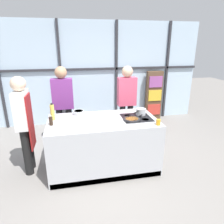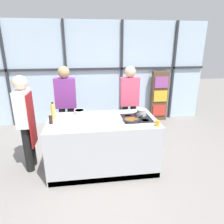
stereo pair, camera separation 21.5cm
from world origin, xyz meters
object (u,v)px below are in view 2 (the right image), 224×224
object	(u,v)px
saucepan	(141,112)
spectator_center_left	(129,99)
white_plate	(78,128)
oil_bottle	(53,111)
spectator_far_left	(66,102)
frying_pan	(132,120)
juice_glass_near	(157,123)
pepper_grinder	(51,119)
chef	(25,118)
mixing_bowl	(79,112)

from	to	relation	value
saucepan	spectator_center_left	bearing A→B (deg)	92.59
white_plate	oil_bottle	size ratio (longest dim) A/B	0.74
spectator_far_left	saucepan	bearing A→B (deg)	149.50
spectator_far_left	frying_pan	bearing A→B (deg)	137.68
saucepan	juice_glass_near	bearing A→B (deg)	-77.55
juice_glass_near	white_plate	bearing A→B (deg)	176.77
oil_bottle	pepper_grinder	bearing A→B (deg)	-92.33
spectator_far_left	oil_bottle	distance (m)	0.81
spectator_center_left	oil_bottle	world-z (taller)	spectator_center_left
saucepan	juice_glass_near	distance (m)	0.54
chef	spectator_far_left	world-z (taller)	spectator_far_left
saucepan	pepper_grinder	size ratio (longest dim) A/B	1.64
spectator_far_left	oil_bottle	world-z (taller)	spectator_far_left
saucepan	pepper_grinder	distance (m)	1.61
chef	spectator_center_left	world-z (taller)	spectator_center_left
oil_bottle	juice_glass_near	world-z (taller)	oil_bottle
spectator_far_left	spectator_center_left	distance (m)	1.40
spectator_far_left	spectator_center_left	size ratio (longest dim) A/B	1.01
white_plate	chef	bearing A→B (deg)	153.09
spectator_center_left	frying_pan	xyz separation A→B (m)	(-0.20, -1.09, -0.06)
spectator_center_left	oil_bottle	bearing A→B (deg)	26.96
frying_pan	mixing_bowl	xyz separation A→B (m)	(-0.90, 0.50, 0.02)
chef	frying_pan	bearing A→B (deg)	82.39
spectator_far_left	saucepan	size ratio (longest dim) A/B	6.16
white_plate	pepper_grinder	size ratio (longest dim) A/B	1.27
chef	pepper_grinder	world-z (taller)	chef
saucepan	pepper_grinder	world-z (taller)	pepper_grinder
mixing_bowl	pepper_grinder	bearing A→B (deg)	-135.95
chef	mixing_bowl	distance (m)	0.95
pepper_grinder	juice_glass_near	bearing A→B (deg)	-11.19
chef	oil_bottle	bearing A→B (deg)	96.92
white_plate	juice_glass_near	xyz separation A→B (m)	(1.27, -0.07, 0.04)
spectator_far_left	mixing_bowl	bearing A→B (deg)	116.74
frying_pan	mixing_bowl	size ratio (longest dim) A/B	2.22
chef	saucepan	size ratio (longest dim) A/B	5.98
spectator_far_left	oil_bottle	xyz separation A→B (m)	(-0.16, -0.79, 0.06)
spectator_far_left	white_plate	xyz separation A→B (m)	(0.28, -1.31, -0.08)
chef	saucepan	distance (m)	2.06
oil_bottle	juice_glass_near	distance (m)	1.81
chef	frying_pan	distance (m)	1.83
spectator_center_left	chef	bearing A→B (deg)	22.77
oil_bottle	white_plate	bearing A→B (deg)	-49.56
white_plate	oil_bottle	bearing A→B (deg)	130.44
white_plate	mixing_bowl	distance (m)	0.72
mixing_bowl	juice_glass_near	size ratio (longest dim) A/B	2.17
pepper_grinder	mixing_bowl	bearing A→B (deg)	44.05
spectator_center_left	saucepan	xyz separation A→B (m)	(0.04, -0.85, -0.02)
chef	pepper_grinder	xyz separation A→B (m)	(0.45, -0.19, 0.03)
white_plate	oil_bottle	distance (m)	0.69
spectator_center_left	oil_bottle	distance (m)	1.75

